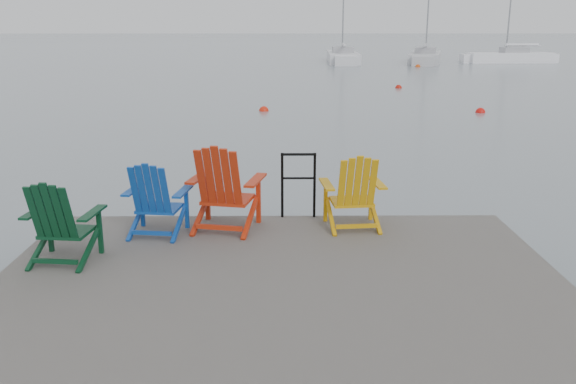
{
  "coord_description": "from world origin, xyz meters",
  "views": [
    {
      "loc": [
        0.03,
        -5.56,
        3.07
      ],
      "look_at": [
        0.11,
        2.47,
        0.85
      ],
      "focal_mm": 38.0,
      "sensor_mm": 36.0,
      "label": 1
    }
  ],
  "objects_px": {
    "buoy_a": "(480,113)",
    "buoy_d": "(418,67)",
    "chair_blue": "(155,198)",
    "sailboat_far": "(510,58)",
    "handrail": "(298,179)",
    "chair_red": "(224,187)",
    "sailboat_near": "(342,58)",
    "sailboat_mid": "(425,58)",
    "buoy_c": "(398,88)",
    "chair_green": "(60,221)",
    "chair_yellow": "(354,191)",
    "buoy_b": "(264,111)"
  },
  "relations": [
    {
      "from": "sailboat_near",
      "to": "buoy_d",
      "type": "bearing_deg",
      "value": -47.54
    },
    {
      "from": "handrail",
      "to": "buoy_c",
      "type": "relative_size",
      "value": 2.73
    },
    {
      "from": "sailboat_far",
      "to": "buoy_a",
      "type": "relative_size",
      "value": 27.7
    },
    {
      "from": "handrail",
      "to": "buoy_a",
      "type": "height_order",
      "value": "handrail"
    },
    {
      "from": "sailboat_mid",
      "to": "buoy_c",
      "type": "relative_size",
      "value": 36.95
    },
    {
      "from": "chair_blue",
      "to": "buoy_c",
      "type": "xyz_separation_m",
      "value": [
        7.33,
        23.02,
        -0.98
      ]
    },
    {
      "from": "chair_red",
      "to": "sailboat_near",
      "type": "height_order",
      "value": "sailboat_near"
    },
    {
      "from": "chair_red",
      "to": "chair_blue",
      "type": "bearing_deg",
      "value": -155.38
    },
    {
      "from": "buoy_a",
      "to": "buoy_d",
      "type": "height_order",
      "value": "buoy_d"
    },
    {
      "from": "sailboat_far",
      "to": "buoy_b",
      "type": "height_order",
      "value": "sailboat_far"
    },
    {
      "from": "chair_green",
      "to": "sailboat_near",
      "type": "height_order",
      "value": "sailboat_near"
    },
    {
      "from": "buoy_b",
      "to": "buoy_c",
      "type": "height_order",
      "value": "buoy_b"
    },
    {
      "from": "chair_green",
      "to": "buoy_a",
      "type": "bearing_deg",
      "value": 64.12
    },
    {
      "from": "handrail",
      "to": "sailboat_near",
      "type": "bearing_deg",
      "value": 83.73
    },
    {
      "from": "buoy_c",
      "to": "sailboat_near",
      "type": "bearing_deg",
      "value": 92.04
    },
    {
      "from": "sailboat_far",
      "to": "buoy_c",
      "type": "bearing_deg",
      "value": 142.41
    },
    {
      "from": "sailboat_far",
      "to": "buoy_c",
      "type": "xyz_separation_m",
      "value": [
        -12.8,
        -20.17,
        -0.36
      ]
    },
    {
      "from": "sailboat_near",
      "to": "sailboat_mid",
      "type": "xyz_separation_m",
      "value": [
        6.71,
        -0.7,
        0.0
      ]
    },
    {
      "from": "buoy_d",
      "to": "chair_blue",
      "type": "bearing_deg",
      "value": -106.83
    },
    {
      "from": "chair_blue",
      "to": "chair_green",
      "type": "bearing_deg",
      "value": -125.73
    },
    {
      "from": "chair_green",
      "to": "chair_yellow",
      "type": "height_order",
      "value": "chair_yellow"
    },
    {
      "from": "chair_green",
      "to": "chair_blue",
      "type": "relative_size",
      "value": 1.01
    },
    {
      "from": "chair_yellow",
      "to": "sailboat_far",
      "type": "height_order",
      "value": "sailboat_far"
    },
    {
      "from": "buoy_a",
      "to": "buoy_c",
      "type": "xyz_separation_m",
      "value": [
        -1.35,
        8.6,
        0.0
      ]
    },
    {
      "from": "sailboat_near",
      "to": "chair_blue",
      "type": "bearing_deg",
      "value": -96.02
    },
    {
      "from": "buoy_d",
      "to": "chair_green",
      "type": "bearing_deg",
      "value": -107.6
    },
    {
      "from": "chair_blue",
      "to": "sailboat_far",
      "type": "distance_m",
      "value": 47.66
    },
    {
      "from": "sailboat_far",
      "to": "buoy_d",
      "type": "distance_m",
      "value": 9.88
    },
    {
      "from": "chair_blue",
      "to": "buoy_a",
      "type": "distance_m",
      "value": 16.86
    },
    {
      "from": "buoy_a",
      "to": "chair_blue",
      "type": "bearing_deg",
      "value": -121.06
    },
    {
      "from": "buoy_a",
      "to": "buoy_d",
      "type": "distance_m",
      "value": 24.02
    },
    {
      "from": "handrail",
      "to": "chair_red",
      "type": "height_order",
      "value": "chair_red"
    },
    {
      "from": "sailboat_far",
      "to": "buoy_b",
      "type": "relative_size",
      "value": 27.35
    },
    {
      "from": "sailboat_near",
      "to": "sailboat_far",
      "type": "relative_size",
      "value": 1.29
    },
    {
      "from": "sailboat_near",
      "to": "buoy_c",
      "type": "xyz_separation_m",
      "value": [
        0.75,
        -21.2,
        -0.35
      ]
    },
    {
      "from": "buoy_a",
      "to": "sailboat_far",
      "type": "bearing_deg",
      "value": 68.3
    },
    {
      "from": "sailboat_far",
      "to": "buoy_c",
      "type": "height_order",
      "value": "sailboat_far"
    },
    {
      "from": "sailboat_mid",
      "to": "buoy_b",
      "type": "xyz_separation_m",
      "value": [
        -12.38,
        -28.61,
        -0.35
      ]
    },
    {
      "from": "chair_red",
      "to": "sailboat_near",
      "type": "relative_size",
      "value": 0.09
    },
    {
      "from": "handrail",
      "to": "buoy_a",
      "type": "bearing_deg",
      "value": 63.32
    },
    {
      "from": "handrail",
      "to": "chair_blue",
      "type": "xyz_separation_m",
      "value": [
        -1.8,
        -0.72,
        -0.06
      ]
    },
    {
      "from": "chair_green",
      "to": "buoy_b",
      "type": "height_order",
      "value": "chair_green"
    },
    {
      "from": "chair_green",
      "to": "buoy_d",
      "type": "height_order",
      "value": "chair_green"
    },
    {
      "from": "chair_blue",
      "to": "buoy_b",
      "type": "distance_m",
      "value": 14.96
    },
    {
      "from": "chair_green",
      "to": "buoy_d",
      "type": "relative_size",
      "value": 2.53
    },
    {
      "from": "sailboat_mid",
      "to": "buoy_a",
      "type": "bearing_deg",
      "value": -84.17
    },
    {
      "from": "chair_red",
      "to": "buoy_a",
      "type": "distance_m",
      "value": 16.28
    },
    {
      "from": "chair_blue",
      "to": "chair_yellow",
      "type": "xyz_separation_m",
      "value": [
        2.5,
        0.24,
        0.02
      ]
    },
    {
      "from": "chair_blue",
      "to": "chair_yellow",
      "type": "relative_size",
      "value": 0.96
    },
    {
      "from": "buoy_d",
      "to": "chair_yellow",
      "type": "bearing_deg",
      "value": -103.42
    }
  ]
}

